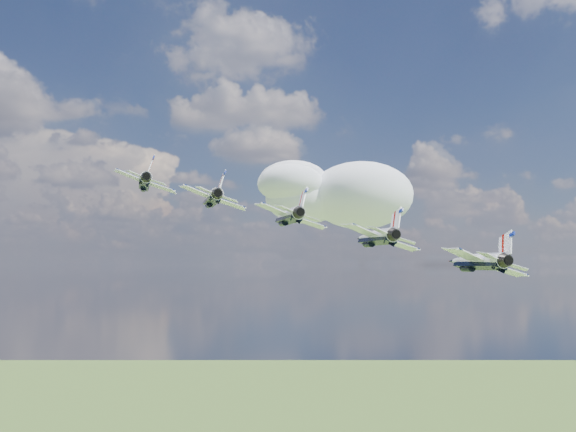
{
  "coord_description": "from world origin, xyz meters",
  "views": [
    {
      "loc": [
        -20.68,
        -81.04,
        148.14
      ],
      "look_at": [
        -2.64,
        1.48,
        154.61
      ],
      "focal_mm": 40.0,
      "sensor_mm": 36.0,
      "label": 1
    }
  ],
  "objects": [
    {
      "name": "jet_4",
      "position": [
        15.91,
        -14.07,
        148.62
      ],
      "size": [
        10.21,
        13.7,
        6.8
      ],
      "primitive_type": null,
      "rotation": [
        0.0,
        0.33,
        0.02
      ],
      "color": "white"
    },
    {
      "name": "jet_0",
      "position": [
        -21.2,
        17.03,
        160.61
      ],
      "size": [
        10.21,
        13.7,
        6.8
      ],
      "primitive_type": null,
      "rotation": [
        0.0,
        0.33,
        0.02
      ],
      "color": "silver"
    },
    {
      "name": "jet_1",
      "position": [
        -11.92,
        9.26,
        157.61
      ],
      "size": [
        10.21,
        13.7,
        6.8
      ],
      "primitive_type": null,
      "rotation": [
        0.0,
        0.33,
        0.02
      ],
      "color": "silver"
    },
    {
      "name": "jet_3",
      "position": [
        6.64,
        -6.29,
        151.62
      ],
      "size": [
        10.21,
        13.7,
        6.8
      ],
      "primitive_type": null,
      "rotation": [
        0.0,
        0.33,
        0.02
      ],
      "color": "white"
    },
    {
      "name": "cloud_far",
      "position": [
        56.93,
        200.49,
        181.67
      ],
      "size": [
        64.6,
        50.75,
        25.38
      ],
      "primitive_type": "ellipsoid",
      "color": "white"
    },
    {
      "name": "jet_2",
      "position": [
        -2.64,
        1.48,
        154.61
      ],
      "size": [
        10.21,
        13.7,
        6.8
      ],
      "primitive_type": null,
      "rotation": [
        0.0,
        0.33,
        0.02
      ],
      "color": "white"
    }
  ]
}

